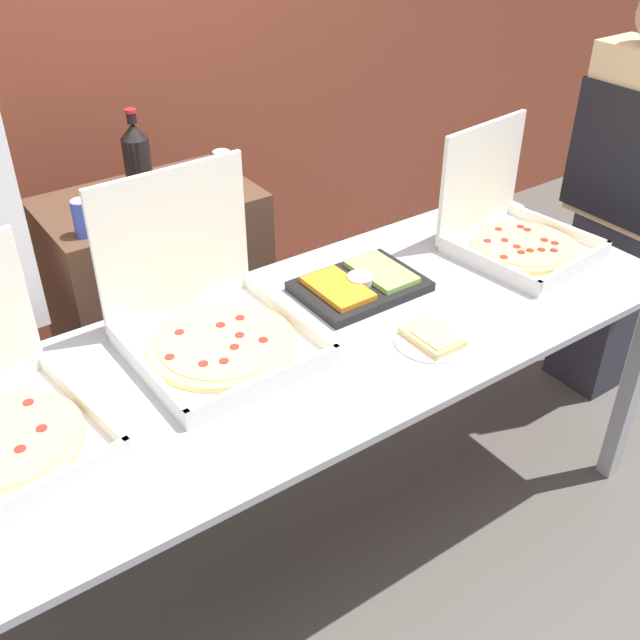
{
  "coord_description": "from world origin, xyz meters",
  "views": [
    {
      "loc": [
        -1.04,
        -1.48,
        2.15
      ],
      "look_at": [
        0.0,
        0.0,
        0.94
      ],
      "focal_mm": 42.0,
      "sensor_mm": 36.0,
      "label": 1
    }
  ],
  "objects_px": {
    "pizza_box_far_left": "(209,319)",
    "veggie_tray": "(360,284)",
    "soda_can_colored": "(83,218)",
    "pizza_box_near_left": "(513,230)",
    "paper_plate_front_left": "(432,338)",
    "soda_can_silver": "(222,167)",
    "soda_bottle": "(137,159)",
    "person_server_vest": "(627,185)"
  },
  "relations": [
    {
      "from": "pizza_box_far_left",
      "to": "veggie_tray",
      "type": "bearing_deg",
      "value": -3.09
    },
    {
      "from": "pizza_box_far_left",
      "to": "soda_can_colored",
      "type": "relative_size",
      "value": 4.06
    },
    {
      "from": "pizza_box_near_left",
      "to": "pizza_box_far_left",
      "type": "xyz_separation_m",
      "value": [
        -1.14,
        0.1,
        0.01
      ]
    },
    {
      "from": "paper_plate_front_left",
      "to": "soda_can_colored",
      "type": "relative_size",
      "value": 1.8
    },
    {
      "from": "pizza_box_near_left",
      "to": "soda_can_colored",
      "type": "height_order",
      "value": "pizza_box_near_left"
    },
    {
      "from": "paper_plate_front_left",
      "to": "soda_can_silver",
      "type": "distance_m",
      "value": 1.12
    },
    {
      "from": "soda_bottle",
      "to": "soda_can_colored",
      "type": "height_order",
      "value": "soda_bottle"
    },
    {
      "from": "soda_bottle",
      "to": "pizza_box_near_left",
      "type": "bearing_deg",
      "value": -43.18
    },
    {
      "from": "pizza_box_far_left",
      "to": "soda_bottle",
      "type": "relative_size",
      "value": 1.58
    },
    {
      "from": "pizza_box_far_left",
      "to": "soda_can_colored",
      "type": "height_order",
      "value": "pizza_box_far_left"
    },
    {
      "from": "pizza_box_far_left",
      "to": "paper_plate_front_left",
      "type": "distance_m",
      "value": 0.64
    },
    {
      "from": "soda_can_colored",
      "to": "person_server_vest",
      "type": "xyz_separation_m",
      "value": [
        1.93,
        -0.71,
        -0.11
      ]
    },
    {
      "from": "pizza_box_far_left",
      "to": "veggie_tray",
      "type": "relative_size",
      "value": 1.28
    },
    {
      "from": "person_server_vest",
      "to": "veggie_tray",
      "type": "bearing_deg",
      "value": 87.09
    },
    {
      "from": "pizza_box_far_left",
      "to": "person_server_vest",
      "type": "distance_m",
      "value": 1.81
    },
    {
      "from": "soda_can_silver",
      "to": "person_server_vest",
      "type": "xyz_separation_m",
      "value": [
        1.34,
        -0.83,
        -0.11
      ]
    },
    {
      "from": "veggie_tray",
      "to": "person_server_vest",
      "type": "xyz_separation_m",
      "value": [
        1.27,
        -0.06,
        0.05
      ]
    },
    {
      "from": "pizza_box_near_left",
      "to": "pizza_box_far_left",
      "type": "height_order",
      "value": "pizza_box_far_left"
    },
    {
      "from": "soda_bottle",
      "to": "soda_can_silver",
      "type": "distance_m",
      "value": 0.32
    },
    {
      "from": "pizza_box_near_left",
      "to": "paper_plate_front_left",
      "type": "height_order",
      "value": "pizza_box_near_left"
    },
    {
      "from": "pizza_box_near_left",
      "to": "soda_can_silver",
      "type": "height_order",
      "value": "pizza_box_near_left"
    },
    {
      "from": "pizza_box_far_left",
      "to": "paper_plate_front_left",
      "type": "bearing_deg",
      "value": -35.92
    },
    {
      "from": "soda_can_silver",
      "to": "pizza_box_near_left",
      "type": "bearing_deg",
      "value": -51.39
    },
    {
      "from": "paper_plate_front_left",
      "to": "soda_can_silver",
      "type": "height_order",
      "value": "soda_can_silver"
    },
    {
      "from": "soda_can_colored",
      "to": "veggie_tray",
      "type": "bearing_deg",
      "value": -44.55
    },
    {
      "from": "soda_can_silver",
      "to": "soda_can_colored",
      "type": "relative_size",
      "value": 1.0
    },
    {
      "from": "pizza_box_far_left",
      "to": "soda_can_silver",
      "type": "xyz_separation_m",
      "value": [
        0.46,
        0.74,
        0.1
      ]
    },
    {
      "from": "person_server_vest",
      "to": "soda_bottle",
      "type": "bearing_deg",
      "value": 61.42
    },
    {
      "from": "soda_can_colored",
      "to": "person_server_vest",
      "type": "height_order",
      "value": "person_server_vest"
    },
    {
      "from": "soda_can_silver",
      "to": "soda_can_colored",
      "type": "xyz_separation_m",
      "value": [
        -0.58,
        -0.12,
        0.0
      ]
    },
    {
      "from": "soda_can_colored",
      "to": "soda_bottle",
      "type": "bearing_deg",
      "value": 33.6
    },
    {
      "from": "soda_can_colored",
      "to": "pizza_box_far_left",
      "type": "bearing_deg",
      "value": -78.89
    },
    {
      "from": "veggie_tray",
      "to": "pizza_box_near_left",
      "type": "bearing_deg",
      "value": -7.95
    },
    {
      "from": "pizza_box_near_left",
      "to": "soda_bottle",
      "type": "relative_size",
      "value": 1.5
    },
    {
      "from": "pizza_box_far_left",
      "to": "soda_can_colored",
      "type": "bearing_deg",
      "value": 99.9
    },
    {
      "from": "person_server_vest",
      "to": "soda_can_silver",
      "type": "bearing_deg",
      "value": 58.41
    },
    {
      "from": "pizza_box_far_left",
      "to": "soda_can_colored",
      "type": "xyz_separation_m",
      "value": [
        -0.12,
        0.62,
        0.1
      ]
    },
    {
      "from": "veggie_tray",
      "to": "soda_can_silver",
      "type": "bearing_deg",
      "value": 95.19
    },
    {
      "from": "pizza_box_near_left",
      "to": "veggie_tray",
      "type": "xyz_separation_m",
      "value": [
        -0.61,
        0.08,
        -0.05
      ]
    },
    {
      "from": "soda_can_silver",
      "to": "soda_bottle",
      "type": "bearing_deg",
      "value": 167.05
    },
    {
      "from": "soda_bottle",
      "to": "soda_can_silver",
      "type": "height_order",
      "value": "soda_bottle"
    },
    {
      "from": "veggie_tray",
      "to": "soda_can_colored",
      "type": "height_order",
      "value": "soda_can_colored"
    }
  ]
}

